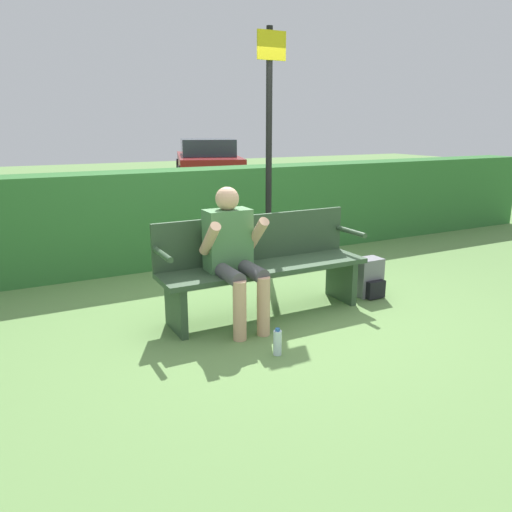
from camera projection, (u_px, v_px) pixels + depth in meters
The scene contains 8 objects.
ground_plane at pixel (265, 314), 4.65m from camera, with size 40.00×40.00×0.00m, color #668E4C.
hedge_back at pixel (185, 216), 6.34m from camera, with size 12.00×0.58×1.17m.
park_bench at pixel (262, 263), 4.59m from camera, with size 1.97×0.48×0.90m.
person_seated at pixel (233, 250), 4.27m from camera, with size 0.53×0.62×1.20m.
backpack at pixel (369, 278), 5.11m from camera, with size 0.27×0.26×0.39m.
water_bottle at pixel (277, 342), 3.80m from camera, with size 0.06×0.06×0.22m.
signpost at pixel (269, 141), 5.54m from camera, with size 0.34×0.09×2.72m.
parked_car at pixel (207, 163), 14.53m from camera, with size 2.92×4.65×1.32m.
Camera 1 is at (-2.10, -3.83, 1.71)m, focal length 35.00 mm.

